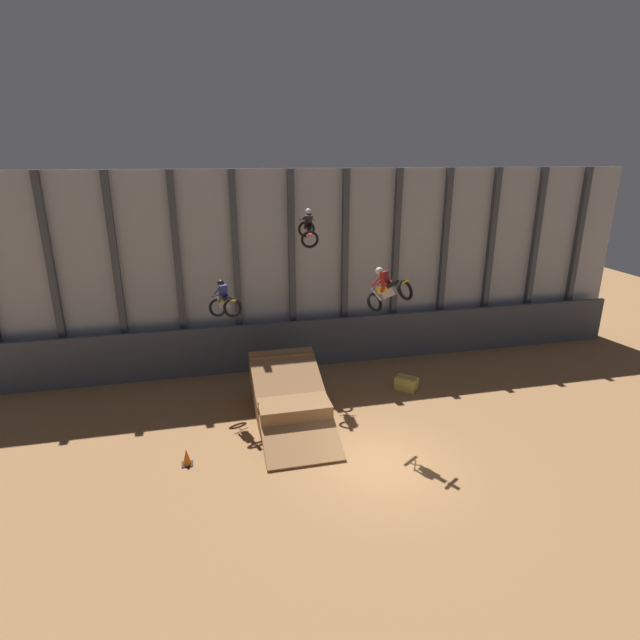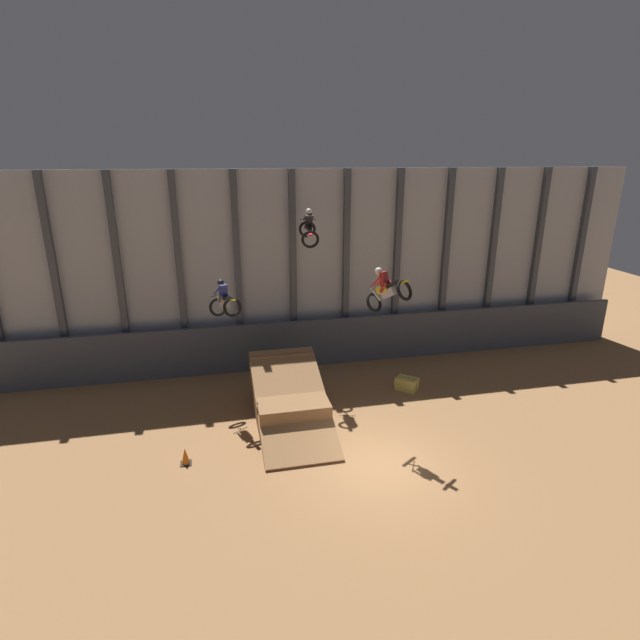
{
  "view_description": "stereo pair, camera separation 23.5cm",
  "coord_description": "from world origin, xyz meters",
  "px_view_note": "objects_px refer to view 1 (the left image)",
  "views": [
    {
      "loc": [
        -5.18,
        -13.17,
        9.68
      ],
      "look_at": [
        -0.92,
        4.94,
        3.49
      ],
      "focal_mm": 28.0,
      "sensor_mm": 36.0,
      "label": 1
    },
    {
      "loc": [
        -4.95,
        -13.23,
        9.68
      ],
      "look_at": [
        -0.92,
        4.94,
        3.49
      ],
      "focal_mm": 28.0,
      "sensor_mm": 36.0,
      "label": 2
    }
  ],
  "objects_px": {
    "dirt_ramp": "(288,397)",
    "rider_bike_left_air": "(224,302)",
    "rider_bike_center_air": "(308,229)",
    "hay_bale_trackside": "(406,383)",
    "traffic_cone_near_ramp": "(187,457)",
    "rider_bike_right_air": "(387,290)"
  },
  "relations": [
    {
      "from": "rider_bike_left_air",
      "to": "traffic_cone_near_ramp",
      "type": "distance_m",
      "value": 5.85
    },
    {
      "from": "dirt_ramp",
      "to": "rider_bike_left_air",
      "type": "distance_m",
      "value": 4.45
    },
    {
      "from": "dirt_ramp",
      "to": "rider_bike_left_air",
      "type": "xyz_separation_m",
      "value": [
        -2.18,
        1.25,
        3.67
      ]
    },
    {
      "from": "rider_bike_center_air",
      "to": "traffic_cone_near_ramp",
      "type": "bearing_deg",
      "value": -127.28
    },
    {
      "from": "traffic_cone_near_ramp",
      "to": "hay_bale_trackside",
      "type": "bearing_deg",
      "value": 21.16
    },
    {
      "from": "rider_bike_center_air",
      "to": "traffic_cone_near_ramp",
      "type": "distance_m",
      "value": 10.06
    },
    {
      "from": "rider_bike_center_air",
      "to": "rider_bike_left_air",
      "type": "bearing_deg",
      "value": -148.21
    },
    {
      "from": "rider_bike_left_air",
      "to": "rider_bike_center_air",
      "type": "bearing_deg",
      "value": 3.56
    },
    {
      "from": "rider_bike_left_air",
      "to": "hay_bale_trackside",
      "type": "height_order",
      "value": "rider_bike_left_air"
    },
    {
      "from": "rider_bike_right_air",
      "to": "hay_bale_trackside",
      "type": "height_order",
      "value": "rider_bike_right_air"
    },
    {
      "from": "rider_bike_left_air",
      "to": "rider_bike_right_air",
      "type": "xyz_separation_m",
      "value": [
        5.4,
        -3.01,
        0.9
      ]
    },
    {
      "from": "rider_bike_right_air",
      "to": "traffic_cone_near_ramp",
      "type": "relative_size",
      "value": 3.1
    },
    {
      "from": "traffic_cone_near_ramp",
      "to": "rider_bike_center_air",
      "type": "bearing_deg",
      "value": 46.53
    },
    {
      "from": "rider_bike_right_air",
      "to": "hay_bale_trackside",
      "type": "relative_size",
      "value": 1.68
    },
    {
      "from": "traffic_cone_near_ramp",
      "to": "dirt_ramp",
      "type": "bearing_deg",
      "value": 34.05
    },
    {
      "from": "rider_bike_left_air",
      "to": "hay_bale_trackside",
      "type": "xyz_separation_m",
      "value": [
        7.51,
        -0.29,
        -4.1
      ]
    },
    {
      "from": "dirt_ramp",
      "to": "rider_bike_right_air",
      "type": "relative_size",
      "value": 3.04
    },
    {
      "from": "rider_bike_center_air",
      "to": "hay_bale_trackside",
      "type": "xyz_separation_m",
      "value": [
        3.86,
        -2.04,
        -6.49
      ]
    },
    {
      "from": "rider_bike_left_air",
      "to": "rider_bike_center_air",
      "type": "height_order",
      "value": "rider_bike_center_air"
    },
    {
      "from": "rider_bike_right_air",
      "to": "hay_bale_trackside",
      "type": "xyz_separation_m",
      "value": [
        2.11,
        2.72,
        -5.01
      ]
    },
    {
      "from": "dirt_ramp",
      "to": "rider_bike_left_air",
      "type": "bearing_deg",
      "value": 150.19
    },
    {
      "from": "dirt_ramp",
      "to": "rider_bike_left_air",
      "type": "height_order",
      "value": "rider_bike_left_air"
    }
  ]
}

